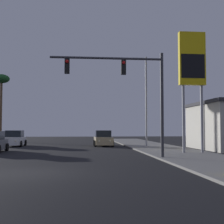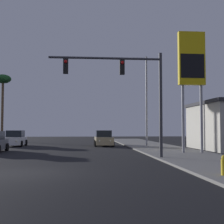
% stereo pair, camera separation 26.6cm
% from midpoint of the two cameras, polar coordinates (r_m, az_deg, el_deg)
% --- Properties ---
extents(ground_plane, '(120.00, 120.00, 0.00)m').
position_cam_midpoint_polar(ground_plane, '(13.93, -15.46, -10.71)').
color(ground_plane, black).
extents(sidewalk_right, '(5.00, 60.00, 0.12)m').
position_cam_midpoint_polar(sidewalk_right, '(24.69, 11.58, -7.22)').
color(sidewalk_right, gray).
rests_on(sidewalk_right, ground).
extents(car_white, '(2.04, 4.32, 1.68)m').
position_cam_midpoint_polar(car_white, '(34.98, -17.07, -4.75)').
color(car_white, silver).
rests_on(car_white, ground).
extents(car_tan, '(2.04, 4.32, 1.68)m').
position_cam_midpoint_polar(car_tan, '(33.72, -1.31, -4.95)').
color(car_tan, tan).
rests_on(car_tan, ground).
extents(traffic_light_mast, '(7.02, 0.36, 6.50)m').
position_cam_midpoint_polar(traffic_light_mast, '(19.39, 3.55, 5.35)').
color(traffic_light_mast, '#38383D').
rests_on(traffic_light_mast, sidewalk_right).
extents(street_lamp, '(1.74, 0.24, 9.00)m').
position_cam_midpoint_polar(street_lamp, '(31.42, 6.33, 2.89)').
color(street_lamp, '#99999E').
rests_on(street_lamp, sidewalk_right).
extents(gas_station_sign, '(2.00, 0.42, 9.00)m').
position_cam_midpoint_polar(gas_station_sign, '(24.29, 14.66, 8.30)').
color(gas_station_sign, '#99999E').
rests_on(gas_station_sign, sidewalk_right).
extents(fire_hydrant, '(0.24, 0.34, 0.76)m').
position_cam_midpoint_polar(fire_hydrant, '(12.74, 20.41, -9.15)').
color(fire_hydrant, gold).
rests_on(fire_hydrant, sidewalk_right).
extents(palm_tree_far, '(2.40, 2.40, 9.98)m').
position_cam_midpoint_polar(palm_tree_far, '(49.54, -19.19, 5.01)').
color(palm_tree_far, brown).
rests_on(palm_tree_far, ground).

